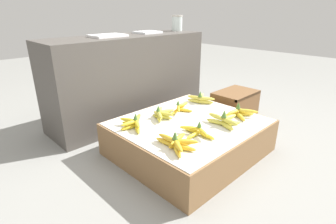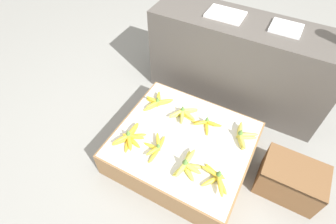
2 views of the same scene
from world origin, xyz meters
TOP-DOWN VIEW (x-y plane):
  - ground_plane at (0.00, 0.00)m, footprint 10.00×10.00m
  - display_platform at (0.00, 0.00)m, footprint 0.94×0.83m
  - back_vendor_table at (0.10, 0.81)m, footprint 1.46×0.44m
  - wooden_crate at (0.75, 0.10)m, footprint 0.40×0.27m
  - banana_bunch_front_left at (-0.32, -0.19)m, footprint 0.20×0.26m
  - banana_bunch_front_midleft at (-0.12, -0.17)m, footprint 0.14×0.24m
  - banana_bunch_front_midright at (0.12, -0.20)m, footprint 0.17×0.24m
  - banana_bunch_front_right at (0.32, -0.19)m, footprint 0.22×0.20m
  - banana_bunch_middle_left at (-0.32, 0.19)m, footprint 0.22×0.23m
  - banana_bunch_middle_midleft at (-0.09, 0.19)m, footprint 0.20×0.20m
  - banana_bunch_middle_midright at (0.10, 0.18)m, footprint 0.21×0.15m
  - banana_bunch_middle_right at (0.36, 0.20)m, footprint 0.16×0.22m
  - glass_jar at (0.74, 0.84)m, footprint 0.11×0.11m
  - foam_tray_white at (-0.08, 0.82)m, footprint 0.27×0.20m
  - foam_tray_dark at (0.35, 0.84)m, footprint 0.21×0.19m

SIDE VIEW (x-z plane):
  - ground_plane at x=0.00m, z-range 0.00..0.00m
  - display_platform at x=0.00m, z-range 0.00..0.23m
  - wooden_crate at x=0.75m, z-range 0.00..0.26m
  - banana_bunch_middle_midright at x=0.10m, z-range 0.22..0.30m
  - banana_bunch_front_midleft at x=-0.12m, z-range 0.22..0.30m
  - banana_bunch_middle_midleft at x=-0.09m, z-range 0.22..0.31m
  - banana_bunch_front_left at x=-0.32m, z-range 0.21..0.31m
  - banana_bunch_middle_left at x=-0.32m, z-range 0.22..0.31m
  - banana_bunch_front_right at x=0.32m, z-range 0.21..0.32m
  - banana_bunch_middle_right at x=0.36m, z-range 0.21..0.32m
  - banana_bunch_front_midright at x=0.12m, z-range 0.21..0.32m
  - back_vendor_table at x=0.10m, z-range 0.00..0.74m
  - foam_tray_white at x=-0.08m, z-range 0.74..0.76m
  - foam_tray_dark at x=0.35m, z-range 0.74..0.76m
  - glass_jar at x=0.74m, z-range 0.74..0.89m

